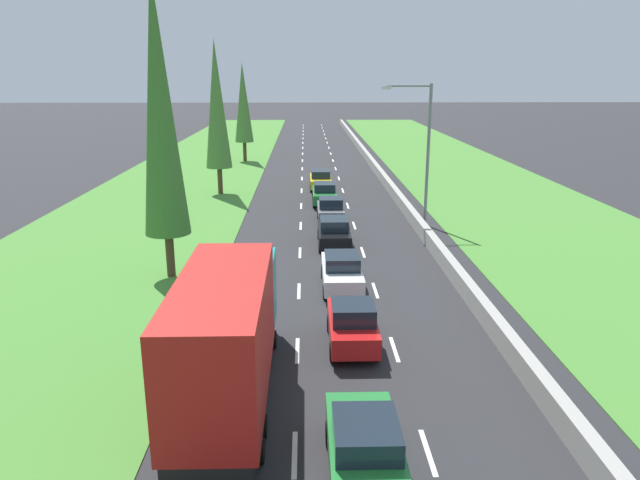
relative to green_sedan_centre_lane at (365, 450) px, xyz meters
The scene contains 17 objects.
ground_plane 45.99m from the green_sedan_centre_lane, 89.98° to the left, with size 300.00×300.00×0.00m, color #28282B.
grass_verge_left 47.69m from the green_sedan_centre_lane, 105.36° to the left, with size 14.00×140.00×0.04m, color #478433.
grass_verge_right 48.18m from the green_sedan_centre_lane, 72.65° to the left, with size 14.00×140.00×0.04m, color #478433.
median_barrier 46.34m from the green_sedan_centre_lane, 82.91° to the left, with size 0.44×120.00×0.85m, color #9E9B93.
lane_markings 45.99m from the green_sedan_centre_lane, 89.98° to the left, with size 3.64×116.00×0.01m.
green_sedan_centre_lane is the anchor object (origin of this frame).
red_hatchback_centre_lane 7.37m from the green_sedan_centre_lane, 87.94° to the left, with size 1.74×3.90×1.72m.
white_sedan_centre_lane 13.41m from the green_sedan_centre_lane, 88.95° to the left, with size 1.82×4.50×1.64m.
black_sedan_centre_lane 20.38m from the green_sedan_centre_lane, 89.40° to the left, with size 1.82×4.50×1.64m.
grey_hatchback_centre_lane 25.87m from the green_sedan_centre_lane, 89.44° to the left, with size 1.74×3.90×1.72m.
green_sedan_centre_lane_seventh 31.70m from the green_sedan_centre_lane, 89.93° to the left, with size 1.82×4.50×1.64m.
yellow_sedan_centre_lane 37.71m from the green_sedan_centre_lane, 90.15° to the left, with size 1.82×4.50×1.64m.
red_box_truck_left_lane 5.48m from the green_sedan_centre_lane, 134.67° to the left, with size 2.46×9.40×4.18m.
poplar_tree_second 18.64m from the green_sedan_centre_lane, 117.77° to the left, with size 2.15×2.15×14.13m.
poplar_tree_third 37.33m from the green_sedan_centre_lane, 103.23° to the left, with size 2.11×2.11×12.21m.
poplar_tree_fourth 55.52m from the green_sedan_centre_lane, 98.56° to the left, with size 2.07×2.07×10.78m.
street_light_mast 26.15m from the green_sedan_centre_lane, 76.40° to the left, with size 3.20×0.28×9.00m.
Camera 1 is at (-1.42, 1.70, 9.58)m, focal length 33.12 mm.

